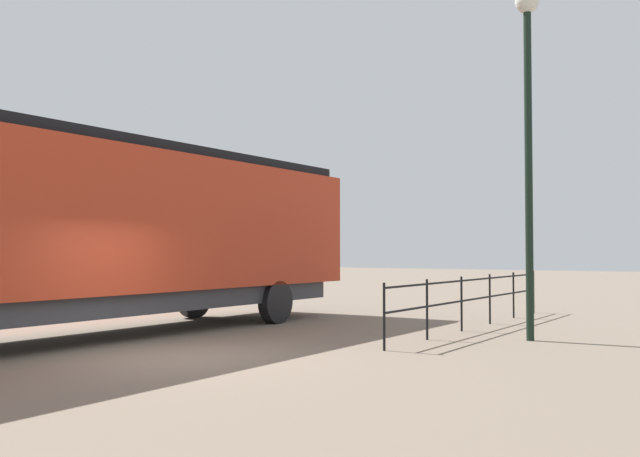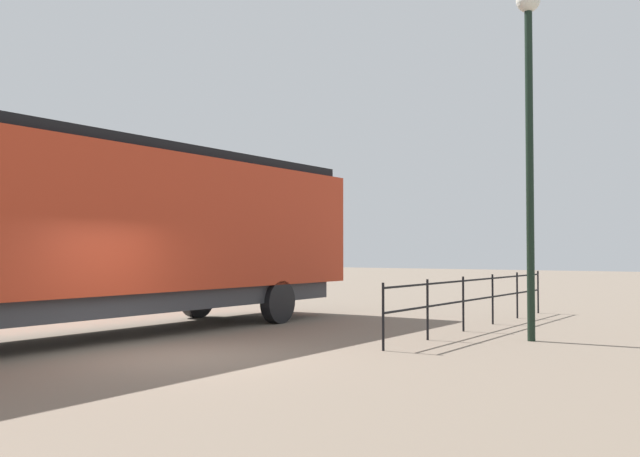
{
  "view_description": "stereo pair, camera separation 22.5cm",
  "coord_description": "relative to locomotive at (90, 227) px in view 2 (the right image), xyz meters",
  "views": [
    {
      "loc": [
        8.91,
        -8.93,
        1.86
      ],
      "look_at": [
        1.02,
        3.15,
        2.33
      ],
      "focal_mm": 39.39,
      "sensor_mm": 36.0,
      "label": 1
    },
    {
      "loc": [
        9.09,
        -8.8,
        1.86
      ],
      "look_at": [
        1.02,
        3.15,
        2.33
      ],
      "focal_mm": 39.39,
      "sensor_mm": 36.0,
      "label": 2
    }
  ],
  "objects": [
    {
      "name": "ground_plane",
      "position": [
        3.37,
        -0.85,
        -2.37
      ],
      "size": [
        120.0,
        120.0,
        0.0
      ],
      "primitive_type": "plane",
      "color": "#756656"
    },
    {
      "name": "lamp_post",
      "position": [
        7.94,
        4.85,
        2.64
      ],
      "size": [
        0.5,
        0.5,
        7.38
      ],
      "color": "black",
      "rests_on": "ground_plane"
    },
    {
      "name": "platform_fence",
      "position": [
        6.09,
        6.67,
        -1.56
      ],
      "size": [
        0.05,
        9.63,
        1.27
      ],
      "color": "black",
      "rests_on": "ground_plane"
    },
    {
      "name": "locomotive",
      "position": [
        0.0,
        0.0,
        0.0
      ],
      "size": [
        3.15,
        16.3,
        4.24
      ],
      "color": "red",
      "rests_on": "ground_plane"
    }
  ]
}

